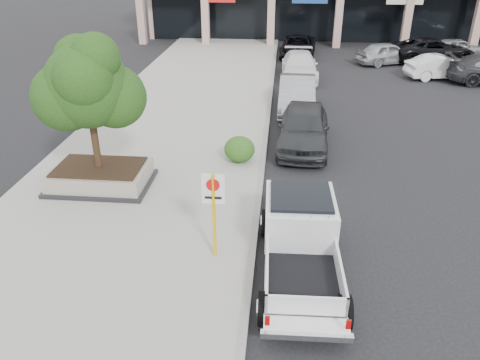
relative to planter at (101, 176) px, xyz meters
The scene contains 16 objects.
ground 7.40m from the planter, 25.26° to the right, with size 120.00×120.00×0.00m, color black.
sidewalk 3.11m from the planter, 67.61° to the left, with size 8.00×52.00×0.15m, color gray.
curb 5.88m from the planter, 29.09° to the left, with size 0.20×52.00×0.15m, color gray.
planter is the anchor object (origin of this frame).
planter_tree 2.95m from the planter, 48.97° to the left, with size 2.90×2.55×4.00m.
no_parking_sign 5.57m from the planter, 39.40° to the right, with size 0.55×0.09×2.30m.
hedge 4.85m from the planter, 27.59° to the left, with size 1.10×0.99×0.94m, color #1F4A15.
pickup_truck 7.36m from the planter, 30.69° to the right, with size 1.93×5.20×1.64m, color white, non-canonical shape.
curb_car_a 7.83m from the planter, 32.21° to the left, with size 1.90×4.73×1.61m, color #2B2D30.
curb_car_b 10.77m from the planter, 53.36° to the left, with size 1.65×4.73×1.56m, color #94959B.
curb_car_c 16.03m from the planter, 65.39° to the left, with size 2.02×4.98×1.44m, color white.
curb_car_d 21.56m from the planter, 71.89° to the left, with size 2.30×5.00×1.39m, color black.
lot_car_a 22.46m from the planter, 56.25° to the left, with size 1.67×4.15×1.41m, color #A9ADB1.
lot_car_b 21.37m from the planter, 45.55° to the left, with size 1.43×4.11×1.36m, color silver.
lot_car_d 25.03m from the planter, 51.60° to the left, with size 2.58×5.60×1.56m, color black.
lot_car_e 27.46m from the planter, 50.14° to the left, with size 1.57×3.91×1.33m, color #929399.
Camera 1 is at (-0.95, -9.85, 7.22)m, focal length 35.00 mm.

